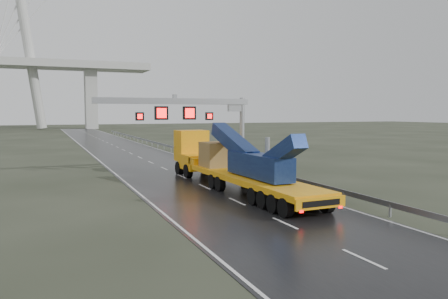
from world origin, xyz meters
name	(u,v)px	position (x,y,z in m)	size (l,w,h in m)	color
ground	(266,215)	(0.00, 0.00, 0.00)	(400.00, 400.00, 0.00)	#282D20
road	(131,153)	(0.00, 40.00, 0.01)	(11.00, 200.00, 0.02)	black
guardrail	(195,153)	(6.10, 30.00, 0.70)	(0.20, 140.00, 1.40)	gray
sign_gantry	(196,114)	(2.10, 17.99, 5.61)	(14.90, 1.20, 7.42)	#B6B6B1
heavy_haul_truck	(225,161)	(1.72, 10.15, 1.92)	(3.73, 21.15, 4.95)	#FFAE0E
exit_sign_pair	(272,160)	(7.10, 12.21, 1.60)	(1.27, 0.51, 2.29)	#92959A
striped_barrier	(252,169)	(6.00, 14.00, 0.61)	(0.73, 0.39, 1.23)	red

